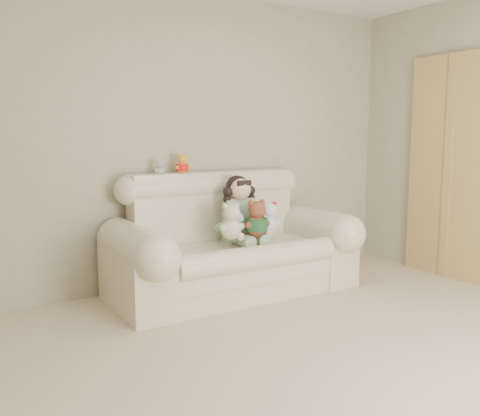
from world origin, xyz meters
The scene contains 10 objects.
floor centered at (0.00, 0.00, 0.00)m, with size 5.00×5.00×0.00m, color tan.
wall_back centered at (0.00, 2.50, 1.30)m, with size 4.50×4.50×0.00m, color #AEA58A.
sofa centered at (0.20, 2.00, 0.52)m, with size 2.10×0.95×1.03m, color #FFEFCD, non-canonical shape.
door_panel centered at (2.22, 1.40, 1.05)m, with size 0.06×0.90×2.10m, color #9F7544.
seated_child centered at (0.31, 2.08, 0.72)m, with size 0.36×0.44×0.60m, color #2F7132, non-canonical shape.
brown_teddy centered at (0.34, 1.85, 0.69)m, with size 0.24×0.18×0.37m, color brown, non-canonical shape.
white_cat centered at (0.48, 1.88, 0.67)m, with size 0.22×0.17×0.34m, color silver, non-canonical shape.
cream_teddy centered at (0.10, 1.87, 0.68)m, with size 0.23×0.18×0.36m, color beige, non-canonical shape.
yellow_mini_bear centered at (-0.10, 2.37, 1.12)m, with size 0.14×0.11×0.22m, color gold, non-canonical shape.
grey_mini_plush centered at (-0.31, 2.37, 1.09)m, with size 0.10×0.08×0.16m, color #ACABB2, non-canonical shape.
Camera 1 is at (-2.04, -1.76, 1.34)m, focal length 39.05 mm.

